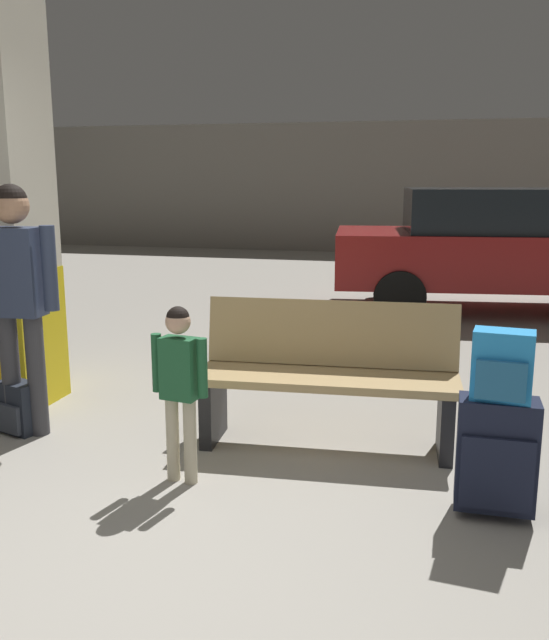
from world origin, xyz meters
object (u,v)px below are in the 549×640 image
at_px(child, 179,376).
at_px(backpack_dark_floor, 18,408).
at_px(suitcase, 496,455).
at_px(bench, 328,376).
at_px(adult, 17,283).
at_px(parked_car_near, 501,247).
at_px(structural_pillar, 0,186).
at_px(backpack_bright, 502,366).

relative_size(child, backpack_dark_floor, 2.90).
bearing_deg(suitcase, child, 179.91).
height_order(bench, adult, adult).
xyz_separation_m(bench, child, (-0.68, -0.75, 0.17)).
bearing_deg(bench, suitcase, -37.87).
bearing_deg(child, parked_car_near, 70.08).
bearing_deg(structural_pillar, backpack_dark_floor, -54.52).
height_order(structural_pillar, adult, structural_pillar).
height_order(suitcase, backpack_bright, backpack_bright).
xyz_separation_m(bench, backpack_bright, (0.96, -0.75, 0.33)).
bearing_deg(backpack_bright, child, 179.90).
height_order(suitcase, parked_car_near, parked_car_near).
distance_m(backpack_bright, child, 1.65).
bearing_deg(parked_car_near, suitcase, -93.80).
relative_size(structural_pillar, suitcase, 5.29).
bearing_deg(structural_pillar, backpack_bright, -16.43).
relative_size(backpack_bright, child, 0.34).
distance_m(backpack_bright, backpack_dark_floor, 3.06).
xyz_separation_m(backpack_bright, backpack_dark_floor, (-2.97, 0.44, -0.60)).
relative_size(structural_pillar, parked_car_near, 0.75).
bearing_deg(suitcase, bench, 142.13).
distance_m(backpack_bright, adult, 2.95).
bearing_deg(backpack_bright, structural_pillar, 163.57).
relative_size(structural_pillar, adult, 1.98).
bearing_deg(suitcase, backpack_bright, -151.82).
bearing_deg(parked_car_near, structural_pillar, -129.15).
distance_m(structural_pillar, suitcase, 3.72).
height_order(structural_pillar, backpack_bright, structural_pillar).
height_order(backpack_bright, child, child).
height_order(backpack_bright, adult, adult).
relative_size(backpack_bright, parked_car_near, 0.08).
bearing_deg(parked_car_near, backpack_bright, -93.81).
distance_m(bench, adult, 2.04).
bearing_deg(adult, suitcase, -8.67).
relative_size(backpack_dark_floor, parked_car_near, 0.08).
height_order(backpack_bright, parked_car_near, parked_car_near).
distance_m(bench, parked_car_near, 5.01).
bearing_deg(parked_car_near, adult, -122.58).
relative_size(suitcase, adult, 0.37).
height_order(suitcase, backpack_dark_floor, suitcase).
height_order(structural_pillar, backpack_dark_floor, structural_pillar).
bearing_deg(child, bench, 47.56).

